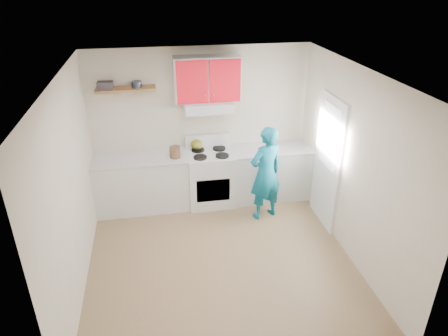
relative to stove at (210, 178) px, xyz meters
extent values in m
plane|color=brown|center=(-0.10, -1.57, -0.46)|extent=(3.80, 3.80, 0.00)
cube|color=white|center=(-0.10, -1.57, 2.14)|extent=(3.60, 3.80, 0.04)
cube|color=beige|center=(-0.10, 0.32, 0.84)|extent=(3.60, 0.04, 2.60)
cube|color=beige|center=(-0.10, -3.47, 0.84)|extent=(3.60, 0.04, 2.60)
cube|color=beige|center=(-1.90, -1.57, 0.84)|extent=(0.04, 3.80, 2.60)
cube|color=beige|center=(1.70, -1.57, 0.84)|extent=(0.04, 3.80, 2.60)
cube|color=white|center=(1.68, -0.88, 0.56)|extent=(0.05, 0.85, 2.05)
cube|color=white|center=(1.65, -0.88, 0.99)|extent=(0.01, 0.55, 0.95)
cube|color=silver|center=(-1.14, 0.02, -0.01)|extent=(1.52, 0.60, 0.90)
cube|color=silver|center=(1.04, 0.02, -0.01)|extent=(1.32, 0.60, 0.90)
cube|color=white|center=(0.00, 0.00, 0.00)|extent=(0.76, 0.65, 0.92)
cube|color=silver|center=(0.00, 0.10, 1.24)|extent=(0.76, 0.44, 0.15)
cube|color=red|center=(0.00, 0.16, 1.66)|extent=(1.02, 0.33, 0.70)
cube|color=brown|center=(-1.25, 0.18, 1.56)|extent=(0.90, 0.30, 0.04)
cube|color=#373137|center=(-1.54, 0.14, 1.64)|extent=(0.24, 0.18, 0.12)
cylinder|color=#333D4C|center=(-1.08, 0.17, 1.62)|extent=(0.18, 0.18, 0.09)
ellipsoid|color=olive|center=(-0.19, 0.21, 0.55)|extent=(0.22, 0.22, 0.18)
cylinder|color=#4B3220|center=(-0.58, -0.05, 0.54)|extent=(0.22, 0.22, 0.21)
cube|color=olive|center=(0.66, 0.01, 0.45)|extent=(0.32, 0.28, 0.02)
cube|color=red|center=(1.32, 0.05, 0.44)|extent=(0.32, 0.29, 0.01)
imported|color=#0E6A83|center=(0.79, -0.60, 0.32)|extent=(0.66, 0.54, 1.56)
camera|label=1|loc=(-0.86, -6.05, 3.23)|focal=32.63mm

